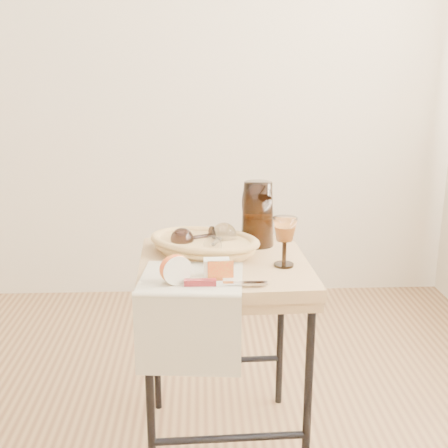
{
  "coord_description": "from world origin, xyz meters",
  "views": [
    {
      "loc": [
        0.49,
        -1.12,
        1.21
      ],
      "look_at": [
        0.56,
        0.47,
        0.76
      ],
      "focal_mm": 45.59,
      "sensor_mm": 36.0,
      "label": 1
    }
  ],
  "objects_px": {
    "bread_basket": "(204,246)",
    "table_knife": "(222,282)",
    "wine_goblet": "(285,242)",
    "tea_towel": "(192,278)",
    "goblet_lying_a": "(195,237)",
    "pitcher": "(258,214)",
    "side_table": "(224,356)",
    "goblet_lying_b": "(219,239)",
    "apple_half": "(175,268)"
  },
  "relations": [
    {
      "from": "side_table",
      "to": "bread_basket",
      "type": "distance_m",
      "value": 0.36
    },
    {
      "from": "goblet_lying_b",
      "to": "table_knife",
      "type": "relative_size",
      "value": 0.6
    },
    {
      "from": "bread_basket",
      "to": "apple_half",
      "type": "height_order",
      "value": "apple_half"
    },
    {
      "from": "tea_towel",
      "to": "pitcher",
      "type": "distance_m",
      "value": 0.38
    },
    {
      "from": "pitcher",
      "to": "table_knife",
      "type": "height_order",
      "value": "pitcher"
    },
    {
      "from": "apple_half",
      "to": "table_knife",
      "type": "xyz_separation_m",
      "value": [
        0.13,
        -0.03,
        -0.03
      ]
    },
    {
      "from": "goblet_lying_a",
      "to": "table_knife",
      "type": "bearing_deg",
      "value": 79.08
    },
    {
      "from": "goblet_lying_a",
      "to": "side_table",
      "type": "bearing_deg",
      "value": 110.24
    },
    {
      "from": "side_table",
      "to": "table_knife",
      "type": "relative_size",
      "value": 2.96
    },
    {
      "from": "tea_towel",
      "to": "pitcher",
      "type": "bearing_deg",
      "value": 59.72
    },
    {
      "from": "pitcher",
      "to": "table_knife",
      "type": "relative_size",
      "value": 1.15
    },
    {
      "from": "goblet_lying_a",
      "to": "goblet_lying_b",
      "type": "xyz_separation_m",
      "value": [
        0.07,
        -0.03,
        0.0
      ]
    },
    {
      "from": "side_table",
      "to": "table_knife",
      "type": "bearing_deg",
      "value": -93.34
    },
    {
      "from": "wine_goblet",
      "to": "apple_half",
      "type": "xyz_separation_m",
      "value": [
        -0.31,
        -0.13,
        -0.03
      ]
    },
    {
      "from": "bread_basket",
      "to": "goblet_lying_b",
      "type": "distance_m",
      "value": 0.06
    },
    {
      "from": "bread_basket",
      "to": "pitcher",
      "type": "height_order",
      "value": "pitcher"
    },
    {
      "from": "goblet_lying_a",
      "to": "wine_goblet",
      "type": "xyz_separation_m",
      "value": [
        0.26,
        -0.14,
        0.03
      ]
    },
    {
      "from": "side_table",
      "to": "apple_half",
      "type": "height_order",
      "value": "apple_half"
    },
    {
      "from": "goblet_lying_b",
      "to": "wine_goblet",
      "type": "distance_m",
      "value": 0.21
    },
    {
      "from": "side_table",
      "to": "table_knife",
      "type": "height_order",
      "value": "table_knife"
    },
    {
      "from": "tea_towel",
      "to": "bread_basket",
      "type": "distance_m",
      "value": 0.22
    },
    {
      "from": "side_table",
      "to": "tea_towel",
      "type": "bearing_deg",
      "value": -122.83
    },
    {
      "from": "pitcher",
      "to": "goblet_lying_a",
      "type": "bearing_deg",
      "value": -136.41
    },
    {
      "from": "side_table",
      "to": "bread_basket",
      "type": "height_order",
      "value": "bread_basket"
    },
    {
      "from": "goblet_lying_b",
      "to": "wine_goblet",
      "type": "height_order",
      "value": "wine_goblet"
    },
    {
      "from": "side_table",
      "to": "pitcher",
      "type": "height_order",
      "value": "pitcher"
    },
    {
      "from": "bread_basket",
      "to": "goblet_lying_b",
      "type": "height_order",
      "value": "goblet_lying_b"
    },
    {
      "from": "side_table",
      "to": "tea_towel",
      "type": "height_order",
      "value": "tea_towel"
    },
    {
      "from": "pitcher",
      "to": "table_knife",
      "type": "xyz_separation_m",
      "value": [
        -0.13,
        -0.36,
        -0.09
      ]
    },
    {
      "from": "tea_towel",
      "to": "side_table",
      "type": "bearing_deg",
      "value": 62.0
    },
    {
      "from": "goblet_lying_a",
      "to": "goblet_lying_b",
      "type": "distance_m",
      "value": 0.08
    },
    {
      "from": "tea_towel",
      "to": "table_knife",
      "type": "xyz_separation_m",
      "value": [
        0.08,
        -0.06,
        0.01
      ]
    },
    {
      "from": "side_table",
      "to": "wine_goblet",
      "type": "distance_m",
      "value": 0.43
    },
    {
      "from": "side_table",
      "to": "pitcher",
      "type": "bearing_deg",
      "value": 52.82
    },
    {
      "from": "bread_basket",
      "to": "goblet_lying_a",
      "type": "relative_size",
      "value": 2.64
    },
    {
      "from": "tea_towel",
      "to": "bread_basket",
      "type": "height_order",
      "value": "bread_basket"
    },
    {
      "from": "bread_basket",
      "to": "wine_goblet",
      "type": "relative_size",
      "value": 2.11
    },
    {
      "from": "bread_basket",
      "to": "apple_half",
      "type": "bearing_deg",
      "value": -83.77
    },
    {
      "from": "goblet_lying_a",
      "to": "table_knife",
      "type": "xyz_separation_m",
      "value": [
        0.07,
        -0.29,
        -0.03
      ]
    },
    {
      "from": "tea_towel",
      "to": "goblet_lying_a",
      "type": "xyz_separation_m",
      "value": [
        0.01,
        0.23,
        0.05
      ]
    },
    {
      "from": "bread_basket",
      "to": "table_knife",
      "type": "bearing_deg",
      "value": -56.96
    },
    {
      "from": "bread_basket",
      "to": "pitcher",
      "type": "relative_size",
      "value": 1.26
    },
    {
      "from": "bread_basket",
      "to": "pitcher",
      "type": "xyz_separation_m",
      "value": [
        0.17,
        0.08,
        0.08
      ]
    },
    {
      "from": "side_table",
      "to": "goblet_lying_b",
      "type": "height_order",
      "value": "goblet_lying_b"
    },
    {
      "from": "pitcher",
      "to": "wine_goblet",
      "type": "xyz_separation_m",
      "value": [
        0.06,
        -0.21,
        -0.03
      ]
    },
    {
      "from": "apple_half",
      "to": "goblet_lying_a",
      "type": "bearing_deg",
      "value": 55.23
    },
    {
      "from": "tea_towel",
      "to": "bread_basket",
      "type": "xyz_separation_m",
      "value": [
        0.04,
        0.22,
        0.02
      ]
    },
    {
      "from": "tea_towel",
      "to": "pitcher",
      "type": "height_order",
      "value": "pitcher"
    },
    {
      "from": "goblet_lying_b",
      "to": "tea_towel",
      "type": "bearing_deg",
      "value": 178.43
    },
    {
      "from": "side_table",
      "to": "apple_half",
      "type": "bearing_deg",
      "value": -126.98
    }
  ]
}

